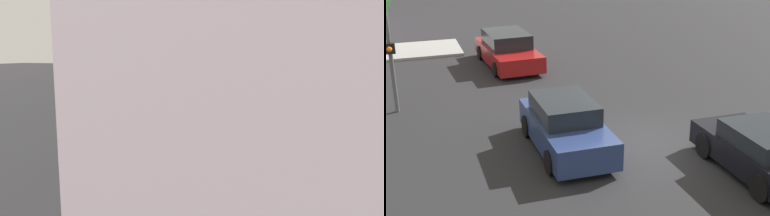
% 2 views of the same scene
% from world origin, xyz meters
% --- Properties ---
extents(ground_plane, '(300.00, 300.00, 0.00)m').
position_xyz_m(ground_plane, '(0.00, 0.00, 0.00)').
color(ground_plane, black).
extents(street_tree, '(5.00, 5.00, 9.31)m').
position_xyz_m(street_tree, '(-10.05, 9.01, 6.75)').
color(street_tree, '#4C3823').
rests_on(street_tree, ground_plane).
extents(traffic_signal, '(0.53, 2.20, 5.42)m').
position_xyz_m(traffic_signal, '(5.13, 6.29, 3.48)').
color(traffic_signal, '#515456').
rests_on(traffic_signal, ground_plane).
extents(crossing_car_0, '(4.07, 1.96, 1.30)m').
position_xyz_m(crossing_car_0, '(-2.71, -2.06, 0.63)').
color(crossing_car_0, black).
rests_on(crossing_car_0, ground_plane).
extents(crossing_car_1, '(4.78, 2.22, 1.47)m').
position_xyz_m(crossing_car_1, '(9.58, 1.92, 0.69)').
color(crossing_car_1, maroon).
rests_on(crossing_car_1, ground_plane).
extents(crossing_car_2, '(4.22, 1.92, 1.50)m').
position_xyz_m(crossing_car_2, '(0.39, 2.27, 0.71)').
color(crossing_car_2, navy).
rests_on(crossing_car_2, ground_plane).
extents(parked_car_0, '(1.93, 4.33, 1.38)m').
position_xyz_m(parked_car_0, '(10.44, 11.11, 0.66)').
color(parked_car_0, '#B7B7BC').
rests_on(parked_car_0, ground_plane).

